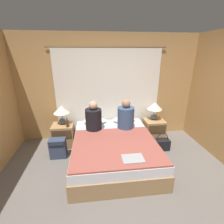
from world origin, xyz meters
TOP-DOWN VIEW (x-y plane):
  - ground_plane at (0.00, 0.00)m, footprint 16.00×16.00m
  - wall_back at (0.00, 2.00)m, footprint 4.36×0.06m
  - curtain_panel at (0.00, 1.94)m, footprint 2.69×0.02m
  - bed at (0.00, 0.91)m, footprint 1.60×1.95m
  - nightstand_left at (-1.09, 1.58)m, footprint 0.47×0.43m
  - nightstand_right at (1.09, 1.58)m, footprint 0.47×0.43m
  - lamp_left at (-1.09, 1.65)m, footprint 0.36×0.36m
  - lamp_right at (1.09, 1.65)m, footprint 0.36×0.36m
  - pillow_left at (-0.35, 1.70)m, footprint 0.56×0.30m
  - pillow_right at (0.35, 1.70)m, footprint 0.56×0.30m
  - blanket_on_bed at (0.00, 0.64)m, footprint 1.54×1.35m
  - person_left_in_bed at (-0.38, 1.34)m, footprint 0.35×0.35m
  - person_right_in_bed at (0.32, 1.34)m, footprint 0.36×0.36m
  - beer_bottle_on_left_stand at (-0.95, 1.46)m, footprint 0.06×0.06m
  - laptop_on_bed at (0.20, 0.18)m, footprint 0.34×0.24m
  - backpack_on_floor at (-1.13, 1.12)m, footprint 0.33×0.22m
  - handbag_on_floor at (1.12, 1.13)m, footprint 0.34×0.18m

SIDE VIEW (x-z plane):
  - ground_plane at x=0.00m, z-range 0.00..0.00m
  - handbag_on_floor at x=1.12m, z-range -0.07..0.34m
  - bed at x=0.00m, z-range 0.00..0.48m
  - backpack_on_floor at x=-1.13m, z-range 0.03..0.45m
  - nightstand_left at x=-1.09m, z-range 0.00..0.53m
  - nightstand_right at x=1.09m, z-range 0.00..0.53m
  - blanket_on_bed at x=0.00m, z-range 0.48..0.51m
  - laptop_on_bed at x=0.20m, z-range 0.51..0.53m
  - pillow_left at x=-0.35m, z-range 0.48..0.60m
  - pillow_right at x=0.35m, z-range 0.48..0.60m
  - beer_bottle_on_left_stand at x=-0.95m, z-range 0.51..0.72m
  - person_left_in_bed at x=-0.38m, z-range 0.42..1.07m
  - person_right_in_bed at x=0.32m, z-range 0.42..1.08m
  - lamp_left at x=-1.09m, z-range 0.62..1.06m
  - lamp_right at x=1.09m, z-range 0.62..1.06m
  - curtain_panel at x=0.00m, z-range 0.00..2.19m
  - wall_back at x=0.00m, z-range 0.00..2.50m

